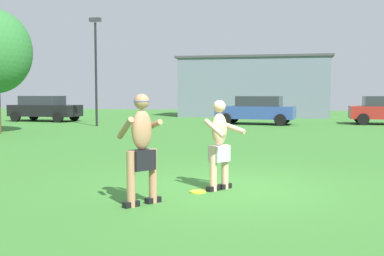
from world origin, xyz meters
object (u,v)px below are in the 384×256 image
Objects in this scene: lamp_post at (96,60)px; car_black_mid_lot at (44,108)px; player_with_cap at (142,143)px; player_in_gray at (220,143)px; car_blue_near_post at (257,110)px; frisbee at (198,192)px.

car_black_mid_lot is at bearing 145.69° from lamp_post.
player_with_cap reaches higher than car_black_mid_lot.
player_in_gray is 0.29× the size of lamp_post.
player_with_cap is at bearing -64.12° from lamp_post.
car_blue_near_post is 9.21m from lamp_post.
player_with_cap is 1.59m from frisbee.
player_with_cap reaches higher than frisbee.
lamp_post is at bearing 120.88° from player_in_gray.
car_blue_near_post is at bearing 21.89° from lamp_post.
car_blue_near_post is at bearing 91.18° from frisbee.
lamp_post is at bearing -34.31° from car_black_mid_lot.
car_black_mid_lot is 6.58m from lamp_post.
lamp_post reaches higher than car_black_mid_lot.
player_in_gray is 0.36× the size of car_blue_near_post.
player_in_gray is 5.67× the size of frisbee.
frisbee is 17.76m from lamp_post.
frisbee is at bearing -53.93° from car_black_mid_lot.
lamp_post reaches higher than frisbee.
car_blue_near_post and car_black_mid_lot have the same top height.
player_with_cap is at bearing -126.06° from player_in_gray.
car_black_mid_lot is at bearing 126.07° from frisbee.
car_black_mid_lot is 0.78× the size of lamp_post.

